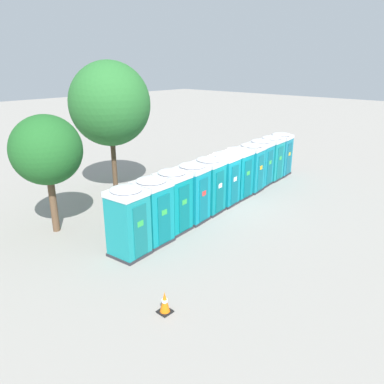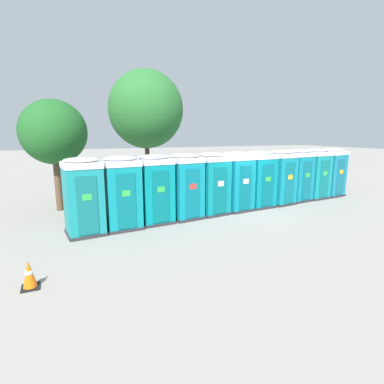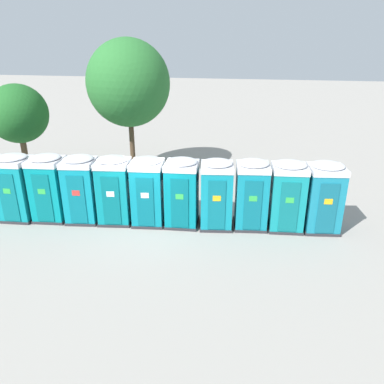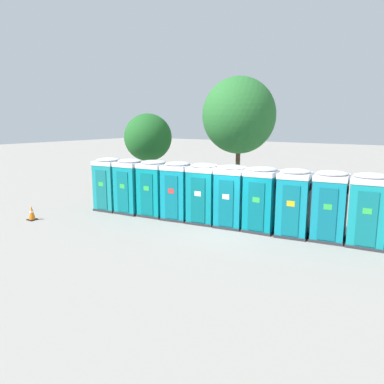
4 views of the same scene
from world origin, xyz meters
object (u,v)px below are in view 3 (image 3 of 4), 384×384
at_px(portapotty_7, 216,194).
at_px(street_tree_1, 18,114).
at_px(portapotty_3, 81,189).
at_px(portapotty_6, 182,192).
at_px(portapotty_2, 49,187).
at_px(portapotty_10, 323,197).
at_px(portapotty_5, 148,191).
at_px(portapotty_9, 287,196).
at_px(portapotty_4, 115,190).
at_px(portapotty_1, 16,187).
at_px(portapotty_8, 252,194).
at_px(street_tree_0, 128,83).

xyz_separation_m(portapotty_7, street_tree_1, (-9.54, 2.88, 2.04)).
bearing_deg(portapotty_3, portapotty_6, 5.62).
xyz_separation_m(portapotty_2, portapotty_10, (10.05, 1.01, -0.00)).
relative_size(portapotty_6, portapotty_7, 1.00).
distance_m(portapotty_5, portapotty_10, 6.31).
height_order(portapotty_6, portapotty_9, same).
bearing_deg(portapotty_6, portapotty_7, 4.11).
height_order(portapotty_2, street_tree_1, street_tree_1).
bearing_deg(portapotty_3, portapotty_4, 6.43).
relative_size(portapotty_4, portapotty_5, 1.00).
bearing_deg(portapotty_7, portapotty_4, -175.15).
bearing_deg(portapotty_2, street_tree_1, 133.38).
bearing_deg(portapotty_1, portapotty_8, 6.38).
bearing_deg(portapotty_4, portapotty_3, -173.57).
xyz_separation_m(portapotty_6, street_tree_1, (-8.28, 2.97, 2.04)).
height_order(street_tree_0, street_tree_1, street_tree_0).
height_order(portapotty_8, street_tree_1, street_tree_1).
xyz_separation_m(portapotty_1, portapotty_6, (6.27, 0.68, 0.00)).
bearing_deg(portapotty_1, portapotty_3, 6.93).
xyz_separation_m(portapotty_5, portapotty_7, (2.52, 0.21, -0.00)).
bearing_deg(street_tree_1, street_tree_0, 25.69).
height_order(portapotty_4, portapotty_9, same).
bearing_deg(portapotty_7, portapotty_1, -174.19).
height_order(portapotty_2, street_tree_0, street_tree_0).
bearing_deg(street_tree_1, portapotty_6, -19.71).
xyz_separation_m(portapotty_6, portapotty_8, (2.51, 0.31, 0.00)).
bearing_deg(portapotty_2, portapotty_3, 4.84).
relative_size(portapotty_1, portapotty_2, 1.00).
distance_m(portapotty_6, portapotty_10, 5.05).
bearing_deg(street_tree_0, portapotty_8, -38.06).
distance_m(portapotty_3, portapotty_4, 1.26).
bearing_deg(portapotty_4, street_tree_1, 151.01).
xyz_separation_m(portapotty_2, portapotty_3, (1.26, 0.11, 0.00)).
relative_size(portapotty_3, portapotty_8, 1.00).
distance_m(portapotty_1, portapotty_5, 5.05).
distance_m(portapotty_4, portapotty_10, 7.57).
bearing_deg(portapotty_8, portapotty_10, 5.10).
distance_m(portapotty_1, portapotty_8, 8.83).
distance_m(portapotty_3, portapotty_6, 3.79).
relative_size(portapotty_2, street_tree_0, 0.38).
relative_size(portapotty_1, street_tree_1, 0.54).
xyz_separation_m(portapotty_3, portapotty_8, (6.27, 0.68, 0.00)).
bearing_deg(portapotty_10, portapotty_1, -173.91).
distance_m(portapotty_2, portapotty_4, 2.52).
bearing_deg(portapotty_1, portapotty_6, 6.15).
relative_size(portapotty_2, portapotty_3, 1.00).
height_order(portapotty_5, portapotty_8, same).
bearing_deg(portapotty_3, portapotty_9, 5.84).
bearing_deg(portapotty_10, street_tree_1, 169.62).
distance_m(portapotty_3, portapotty_7, 5.05).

